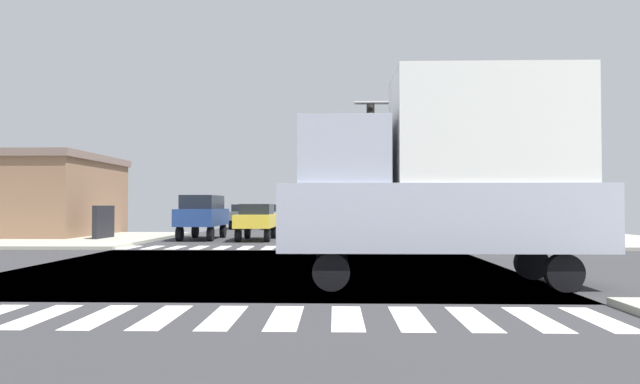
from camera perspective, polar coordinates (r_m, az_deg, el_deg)
name	(u,v)px	position (r m, az deg, el deg)	size (l,w,h in m)	color
ground	(265,268)	(16.46, -5.69, -7.78)	(90.00, 90.00, 0.05)	#313134
sidewalk_corner_ne	(551,240)	(30.33, 22.76, -4.57)	(12.00, 12.00, 0.14)	#A09B91
sidewalk_corner_nw	(44,239)	(32.04, -26.58, -4.35)	(12.00, 12.00, 0.14)	#A3A391
crosswalk_near	(193,317)	(9.40, -12.98, -12.45)	(13.50, 2.00, 0.01)	silver
crosswalk_far	(281,248)	(23.71, -4.07, -5.75)	(13.50, 2.00, 0.01)	silver
traffic_signal_mast	(438,134)	(24.33, 12.04, 5.88)	(5.92, 0.55, 6.63)	gray
street_lamp	(419,150)	(36.13, 10.19, 4.26)	(1.78, 0.32, 9.08)	gray
box_truck_nearside_1	(448,173)	(13.02, 13.04, 1.96)	(7.20, 2.40, 4.85)	black
suv_farside_1	(203,213)	(30.13, -12.02, -2.14)	(1.96, 4.60, 2.34)	black
sedan_leading_3	(282,214)	(42.24, -3.98, -2.32)	(1.80, 4.30, 1.88)	black
sedan_middle_4	(244,214)	(43.27, -7.86, -2.29)	(1.80, 4.30, 1.88)	black
sedan_outer_5	(257,219)	(28.96, -6.53, -2.75)	(1.80, 4.30, 1.88)	black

